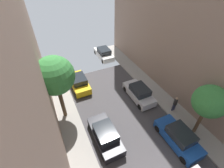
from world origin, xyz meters
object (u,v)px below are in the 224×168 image
(parked_car_right_4, at_px, (104,54))
(street_tree_1, at_px, (210,102))
(parked_car_left_4, at_px, (79,82))
(parked_car_right_3, at_px, (139,93))
(street_tree_0, at_px, (55,76))
(parked_car_right_2, at_px, (179,137))
(pedestrian, at_px, (175,104))
(parked_car_left_3, at_px, (105,135))

(parked_car_right_4, bearing_deg, street_tree_1, -82.49)
(parked_car_left_4, bearing_deg, parked_car_right_3, -40.42)
(parked_car_left_4, height_order, street_tree_0, street_tree_0)
(parked_car_left_4, distance_m, parked_car_right_2, 11.89)
(parked_car_right_3, relative_size, street_tree_1, 0.84)
(parked_car_right_2, xyz_separation_m, parked_car_right_3, (0.00, 5.99, 0.00))
(pedestrian, relative_size, street_tree_0, 0.27)
(parked_car_left_3, distance_m, street_tree_0, 6.37)
(parked_car_right_2, relative_size, pedestrian, 2.44)
(parked_car_left_4, distance_m, pedestrian, 10.79)
(parked_car_left_4, height_order, street_tree_1, street_tree_1)
(parked_car_right_4, height_order, street_tree_1, street_tree_1)
(street_tree_0, bearing_deg, parked_car_left_4, 55.88)
(parked_car_left_4, relative_size, parked_car_right_4, 1.00)
(street_tree_0, relative_size, street_tree_1, 1.27)
(street_tree_1, bearing_deg, parked_car_left_4, 125.49)
(parked_car_right_2, xyz_separation_m, street_tree_1, (2.08, 0.11, 3.13))
(pedestrian, bearing_deg, parked_car_right_4, 99.18)
(parked_car_left_3, bearing_deg, street_tree_0, 121.29)
(pedestrian, distance_m, street_tree_1, 3.90)
(parked_car_right_3, relative_size, street_tree_0, 0.66)
(parked_car_right_4, relative_size, street_tree_1, 0.84)
(pedestrian, distance_m, street_tree_0, 11.44)
(parked_car_left_3, xyz_separation_m, parked_car_right_3, (5.40, 3.25, 0.00))
(pedestrian, bearing_deg, street_tree_0, 158.03)
(parked_car_left_4, xyz_separation_m, pedestrian, (7.50, -7.75, 0.35))
(parked_car_left_4, distance_m, street_tree_0, 6.10)
(street_tree_1, bearing_deg, parked_car_left_3, 160.56)
(parked_car_left_4, bearing_deg, pedestrian, -45.93)
(parked_car_left_4, xyz_separation_m, parked_car_right_3, (5.40, -4.60, 0.00))
(parked_car_left_4, bearing_deg, parked_car_left_3, -90.00)
(parked_car_right_2, relative_size, street_tree_1, 0.84)
(pedestrian, bearing_deg, parked_car_left_4, 134.07)
(parked_car_right_4, bearing_deg, parked_car_right_3, -90.00)
(parked_car_right_3, bearing_deg, parked_car_right_4, 90.00)
(parked_car_right_3, bearing_deg, parked_car_left_3, -148.99)
(street_tree_1, bearing_deg, parked_car_right_2, -176.95)
(parked_car_right_3, xyz_separation_m, street_tree_0, (-7.91, 0.89, 4.14))
(street_tree_0, xyz_separation_m, street_tree_1, (9.99, -6.77, -1.01))
(parked_car_right_4, height_order, street_tree_0, street_tree_0)
(parked_car_right_4, distance_m, pedestrian, 13.19)
(parked_car_right_2, distance_m, street_tree_0, 11.28)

